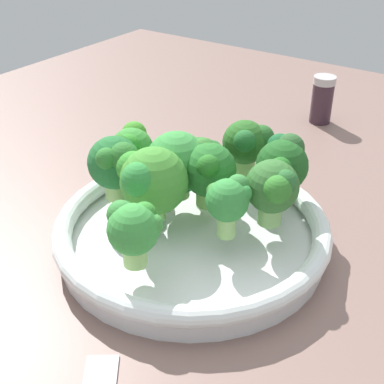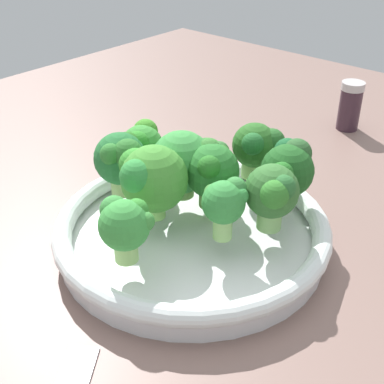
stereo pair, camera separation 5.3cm
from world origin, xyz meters
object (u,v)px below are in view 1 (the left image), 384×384
at_px(broccoli_floret_1, 134,228).
at_px(broccoli_floret_5, 274,187).
at_px(broccoli_floret_4, 131,147).
at_px(broccoli_floret_6, 283,163).
at_px(broccoli_floret_9, 247,143).
at_px(bowl, 192,231).
at_px(broccoli_floret_3, 209,169).
at_px(broccoli_floret_7, 150,179).
at_px(pepper_shaker, 322,99).
at_px(broccoli_floret_2, 229,200).
at_px(broccoli_floret_0, 200,157).
at_px(broccoli_floret_10, 174,164).
at_px(broccoli_floret_8, 116,162).

relative_size(broccoli_floret_1, broccoli_floret_5, 0.89).
height_order(broccoli_floret_4, broccoli_floret_5, broccoli_floret_5).
relative_size(broccoli_floret_6, broccoli_floret_9, 1.06).
relative_size(bowl, broccoli_floret_9, 4.39).
xyz_separation_m(broccoli_floret_3, broccoli_floret_7, (0.03, 0.06, 0.00)).
xyz_separation_m(broccoli_floret_4, pepper_shaker, (-0.09, -0.35, -0.03)).
bearing_deg(broccoli_floret_1, broccoli_floret_4, -48.93).
relative_size(broccoli_floret_3, broccoli_floret_6, 1.00).
distance_m(broccoli_floret_4, broccoli_floret_5, 0.18).
relative_size(broccoli_floret_1, broccoli_floret_2, 0.99).
bearing_deg(broccoli_floret_0, broccoli_floret_1, 102.07).
bearing_deg(bowl, broccoli_floret_7, 35.77).
xyz_separation_m(broccoli_floret_4, broccoli_floret_9, (-0.11, -0.08, 0.00)).
height_order(broccoli_floret_6, pepper_shaker, broccoli_floret_6).
xyz_separation_m(broccoli_floret_1, broccoli_floret_5, (-0.07, -0.13, 0.00)).
relative_size(broccoli_floret_5, broccoli_floret_10, 0.92).
distance_m(broccoli_floret_4, broccoli_floret_7, 0.09).
relative_size(broccoli_floret_4, pepper_shaker, 0.80).
bearing_deg(broccoli_floret_9, pepper_shaker, -86.09).
relative_size(broccoli_floret_5, broccoli_floret_9, 1.05).
bearing_deg(broccoli_floret_3, broccoli_floret_7, 60.21).
distance_m(broccoli_floret_6, broccoli_floret_8, 0.18).
height_order(broccoli_floret_6, broccoli_floret_7, broccoli_floret_7).
height_order(broccoli_floret_1, broccoli_floret_3, broccoli_floret_3).
bearing_deg(broccoli_floret_5, broccoli_floret_8, 17.22).
height_order(broccoli_floret_9, pepper_shaker, broccoli_floret_9).
bearing_deg(broccoli_floret_6, pepper_shaker, -75.79).
relative_size(broccoli_floret_7, pepper_shaker, 1.05).
relative_size(broccoli_floret_0, broccoli_floret_4, 0.91).
distance_m(broccoli_floret_9, pepper_shaker, 0.28).
relative_size(broccoli_floret_0, broccoli_floret_7, 0.70).
bearing_deg(pepper_shaker, broccoli_floret_6, 104.21).
xyz_separation_m(broccoli_floret_0, broccoli_floret_10, (0.01, 0.04, 0.01)).
xyz_separation_m(broccoli_floret_4, broccoli_floret_7, (-0.07, 0.06, 0.01)).
bearing_deg(broccoli_floret_9, broccoli_floret_4, 36.39).
height_order(bowl, broccoli_floret_4, broccoli_floret_4).
relative_size(bowl, broccoli_floret_0, 5.22).
height_order(broccoli_floret_2, broccoli_floret_8, broccoli_floret_8).
xyz_separation_m(bowl, broccoli_floret_1, (-0.00, 0.09, 0.06)).
height_order(broccoli_floret_0, broccoli_floret_10, broccoli_floret_10).
distance_m(broccoli_floret_2, broccoli_floret_9, 0.13).
xyz_separation_m(bowl, broccoli_floret_4, (0.11, -0.03, 0.05)).
distance_m(broccoli_floret_0, broccoli_floret_1, 0.16).
bearing_deg(broccoli_floret_10, pepper_shaker, -93.07).
height_order(broccoli_floret_2, broccoli_floret_6, broccoli_floret_6).
bearing_deg(bowl, broccoli_floret_4, -17.44).
xyz_separation_m(broccoli_floret_6, broccoli_floret_7, (0.09, 0.11, 0.01)).
bearing_deg(broccoli_floret_4, broccoli_floret_1, 131.07).
relative_size(bowl, broccoli_floret_4, 4.77).
xyz_separation_m(broccoli_floret_1, broccoli_floret_7, (0.03, -0.07, 0.01)).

